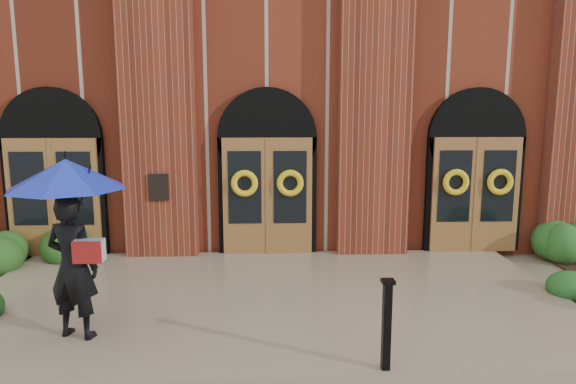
{
  "coord_description": "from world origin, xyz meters",
  "views": [
    {
      "loc": [
        0.05,
        -8.08,
        3.31
      ],
      "look_at": [
        0.38,
        1.0,
        1.78
      ],
      "focal_mm": 32.0,
      "sensor_mm": 36.0,
      "label": 1
    }
  ],
  "objects": [
    {
      "name": "ground",
      "position": [
        0.0,
        0.0,
        0.0
      ],
      "size": [
        90.0,
        90.0,
        0.0
      ],
      "primitive_type": "plane",
      "color": "gray",
      "rests_on": "ground"
    },
    {
      "name": "landing",
      "position": [
        0.0,
        0.15,
        0.07
      ],
      "size": [
        10.0,
        5.3,
        0.15
      ],
      "primitive_type": "cube",
      "color": "gray",
      "rests_on": "ground"
    },
    {
      "name": "church_building",
      "position": [
        0.0,
        8.78,
        3.5
      ],
      "size": [
        16.2,
        12.53,
        7.0
      ],
      "color": "maroon",
      "rests_on": "ground"
    },
    {
      "name": "man_with_umbrella",
      "position": [
        -2.63,
        -1.29,
        1.88
      ],
      "size": [
        1.91,
        1.91,
        2.47
      ],
      "rotation": [
        0.0,
        0.0,
        2.87
      ],
      "color": "black",
      "rests_on": "landing"
    },
    {
      "name": "metal_post",
      "position": [
        1.44,
        -2.34,
        0.74
      ],
      "size": [
        0.16,
        0.16,
        1.13
      ],
      "rotation": [
        0.0,
        0.0,
        0.04
      ],
      "color": "black",
      "rests_on": "landing"
    },
    {
      "name": "hedge_wall_left",
      "position": [
        -5.2,
        2.2,
        0.38
      ],
      "size": [
        2.93,
        1.17,
        0.75
      ],
      "primitive_type": "ellipsoid",
      "color": "#224A18",
      "rests_on": "ground"
    }
  ]
}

